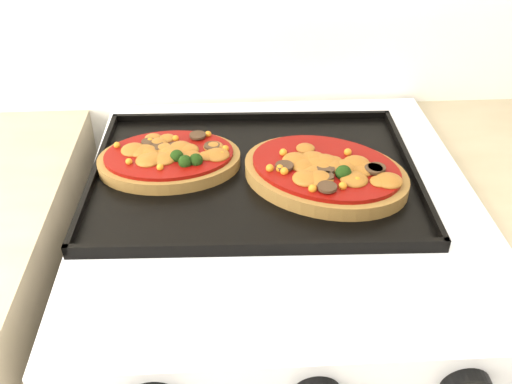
{
  "coord_description": "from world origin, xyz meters",
  "views": [
    {
      "loc": [
        -0.03,
        0.99,
        1.4
      ],
      "look_at": [
        0.01,
        1.68,
        0.92
      ],
      "focal_mm": 40.0,
      "sensor_mm": 36.0,
      "label": 1
    }
  ],
  "objects_px": {
    "stove": "(274,376)",
    "pizza_left": "(169,158)",
    "baking_tray": "(254,172)",
    "pizza_right": "(325,171)"
  },
  "relations": [
    {
      "from": "baking_tray",
      "to": "pizza_right",
      "type": "distance_m",
      "value": 0.11
    },
    {
      "from": "stove",
      "to": "pizza_left",
      "type": "distance_m",
      "value": 0.51
    },
    {
      "from": "baking_tray",
      "to": "pizza_left",
      "type": "relative_size",
      "value": 2.24
    },
    {
      "from": "stove",
      "to": "baking_tray",
      "type": "xyz_separation_m",
      "value": [
        -0.04,
        0.03,
        0.47
      ]
    },
    {
      "from": "stove",
      "to": "pizza_right",
      "type": "xyz_separation_m",
      "value": [
        0.07,
        -0.0,
        0.48
      ]
    },
    {
      "from": "pizza_right",
      "to": "stove",
      "type": "bearing_deg",
      "value": 179.35
    },
    {
      "from": "baking_tray",
      "to": "pizza_left",
      "type": "distance_m",
      "value": 0.13
    },
    {
      "from": "baking_tray",
      "to": "pizza_left",
      "type": "height_order",
      "value": "pizza_left"
    },
    {
      "from": "stove",
      "to": "pizza_left",
      "type": "xyz_separation_m",
      "value": [
        -0.17,
        0.05,
        0.48
      ]
    },
    {
      "from": "stove",
      "to": "pizza_right",
      "type": "bearing_deg",
      "value": -0.65
    }
  ]
}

